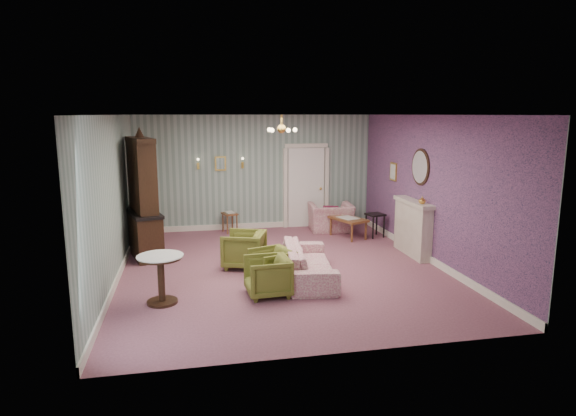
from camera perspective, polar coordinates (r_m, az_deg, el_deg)
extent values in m
plane|color=#8E5265|center=(9.54, -0.70, -6.99)|extent=(7.00, 7.00, 0.00)
plane|color=white|center=(9.09, -0.75, 10.70)|extent=(7.00, 7.00, 0.00)
plane|color=slate|center=(12.63, -3.70, 4.11)|extent=(6.00, 0.00, 6.00)
plane|color=slate|center=(5.87, 5.67, -3.71)|extent=(6.00, 0.00, 6.00)
plane|color=slate|center=(9.14, -19.54, 0.95)|extent=(0.00, 7.00, 7.00)
plane|color=slate|center=(10.19, 16.09, 2.11)|extent=(0.00, 7.00, 7.00)
plane|color=#B55A91|center=(10.19, 16.02, 2.10)|extent=(0.00, 7.00, 7.00)
imported|color=olive|center=(8.09, -2.37, -7.67)|extent=(0.68, 0.72, 0.71)
imported|color=olive|center=(8.67, -1.85, -6.52)|extent=(0.79, 0.82, 0.67)
imported|color=olive|center=(9.56, -5.11, -4.57)|extent=(0.91, 0.94, 0.77)
imported|color=#A04063|center=(8.88, 2.42, -5.65)|extent=(0.86, 2.12, 0.80)
imported|color=#A04063|center=(12.49, 4.97, -0.57)|extent=(1.11, 0.77, 0.93)
imported|color=gold|center=(10.15, 15.23, 0.88)|extent=(0.15, 0.15, 0.15)
cube|color=maroon|center=(12.33, 4.95, -0.64)|extent=(0.41, 0.28, 0.39)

